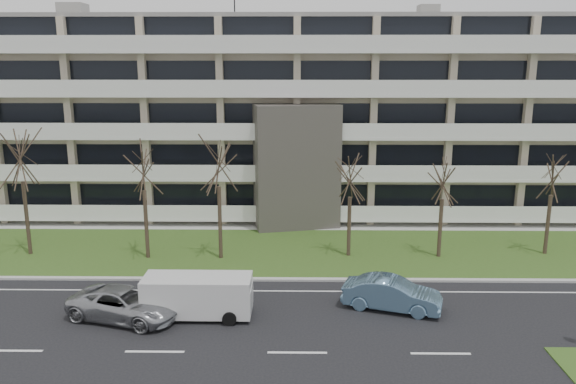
{
  "coord_description": "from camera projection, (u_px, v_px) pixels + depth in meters",
  "views": [
    {
      "loc": [
        -0.1,
        -21.38,
        11.86
      ],
      "look_at": [
        -0.52,
        10.0,
        4.61
      ],
      "focal_mm": 35.0,
      "sensor_mm": 36.0,
      "label": 1
    }
  ],
  "objects": [
    {
      "name": "tree_3",
      "position": [
        218.0,
        157.0,
        33.4
      ],
      "size": [
        4.08,
        4.08,
        8.16
      ],
      "color": "#382B21",
      "rests_on": "ground"
    },
    {
      "name": "apartment_building",
      "position": [
        297.0,
        115.0,
        46.46
      ],
      "size": [
        60.5,
        15.1,
        18.75
      ],
      "color": "#BDB093",
      "rests_on": "ground"
    },
    {
      "name": "lane_edge_line",
      "position": [
        297.0,
        291.0,
        29.83
      ],
      "size": [
        90.0,
        0.12,
        0.01
      ],
      "primitive_type": "cube",
      "color": "white",
      "rests_on": "ground"
    },
    {
      "name": "silver_pickup",
      "position": [
        125.0,
        304.0,
        26.48
      ],
      "size": [
        5.86,
        3.95,
        1.49
      ],
      "primitive_type": "imported",
      "rotation": [
        0.0,
        0.0,
        1.27
      ],
      "color": "#A3A4AA",
      "rests_on": "ground"
    },
    {
      "name": "tree_4",
      "position": [
        350.0,
        173.0,
        34.07
      ],
      "size": [
        3.41,
        3.41,
        6.82
      ],
      "color": "#382B21",
      "rests_on": "ground"
    },
    {
      "name": "grass_verge",
      "position": [
        297.0,
        251.0,
        36.16
      ],
      "size": [
        90.0,
        10.0,
        0.06
      ],
      "primitive_type": "cube",
      "color": "#31521B",
      "rests_on": "ground"
    },
    {
      "name": "tree_6",
      "position": [
        553.0,
        171.0,
        34.38
      ],
      "size": [
        3.44,
        3.44,
        6.89
      ],
      "color": "#382B21",
      "rests_on": "ground"
    },
    {
      "name": "tree_2",
      "position": [
        143.0,
        163.0,
        33.52
      ],
      "size": [
        3.86,
        3.86,
        7.73
      ],
      "color": "#382B21",
      "rests_on": "ground"
    },
    {
      "name": "tree_5",
      "position": [
        443.0,
        176.0,
        33.9
      ],
      "size": [
        3.32,
        3.32,
        6.64
      ],
      "color": "#382B21",
      "rests_on": "ground"
    },
    {
      "name": "tree_1",
      "position": [
        20.0,
        152.0,
        34.06
      ],
      "size": [
        4.23,
        4.23,
        8.46
      ],
      "color": "#382B21",
      "rests_on": "ground"
    },
    {
      "name": "ground",
      "position": [
        297.0,
        353.0,
        23.5
      ],
      "size": [
        160.0,
        160.0,
        0.0
      ],
      "primitive_type": "plane",
      "color": "black",
      "rests_on": "ground"
    },
    {
      "name": "blue_sedan",
      "position": [
        392.0,
        294.0,
        27.52
      ],
      "size": [
        5.07,
        3.05,
        1.58
      ],
      "primitive_type": "imported",
      "rotation": [
        0.0,
        0.0,
        1.26
      ],
      "color": "#6A95B8",
      "rests_on": "ground"
    },
    {
      "name": "white_van",
      "position": [
        199.0,
        293.0,
        26.64
      ],
      "size": [
        5.15,
        2.15,
        1.99
      ],
      "rotation": [
        0.0,
        0.0,
        -0.01
      ],
      "color": "silver",
      "rests_on": "ground"
    },
    {
      "name": "sidewalk",
      "position": [
        297.0,
        226.0,
        41.52
      ],
      "size": [
        90.0,
        2.0,
        0.08
      ],
      "primitive_type": "cube",
      "color": "#B2B2AD",
      "rests_on": "ground"
    },
    {
      "name": "curb",
      "position": [
        297.0,
        279.0,
        31.28
      ],
      "size": [
        90.0,
        0.35,
        0.12
      ],
      "primitive_type": "cube",
      "color": "#B2B2AD",
      "rests_on": "ground"
    }
  ]
}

